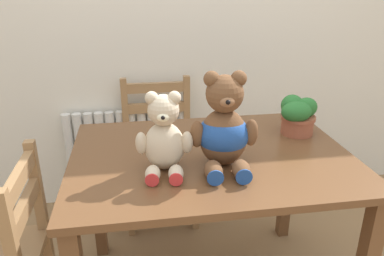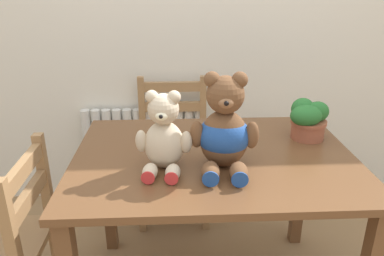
% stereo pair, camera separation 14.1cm
% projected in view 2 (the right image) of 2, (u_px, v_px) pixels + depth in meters
% --- Properties ---
extents(wall_back, '(8.00, 0.04, 2.60)m').
position_uv_depth(wall_back, '(199.00, 5.00, 2.28)').
color(wall_back, silver).
rests_on(wall_back, ground_plane).
extents(radiator, '(0.81, 0.10, 0.66)m').
position_uv_depth(radiator, '(145.00, 159.00, 2.57)').
color(radiator, silver).
rests_on(radiator, ground_plane).
extents(dining_table, '(1.17, 0.86, 0.77)m').
position_uv_depth(dining_table, '(213.00, 178.00, 1.62)').
color(dining_table, brown).
rests_on(dining_table, ground_plane).
extents(wooden_chair_behind, '(0.43, 0.39, 0.89)m').
position_uv_depth(wooden_chair_behind, '(173.00, 149.00, 2.38)').
color(wooden_chair_behind, '#997047').
rests_on(wooden_chair_behind, ground_plane).
extents(wooden_chair_side, '(0.42, 0.41, 0.86)m').
position_uv_depth(wooden_chair_side, '(2.00, 248.00, 1.51)').
color(wooden_chair_side, '#997047').
rests_on(wooden_chair_side, ground_plane).
extents(teddy_bear_left, '(0.22, 0.23, 0.31)m').
position_uv_depth(teddy_bear_left, '(164.00, 136.00, 1.41)').
color(teddy_bear_left, beige).
rests_on(teddy_bear_left, dining_table).
extents(teddy_bear_right, '(0.27, 0.28, 0.38)m').
position_uv_depth(teddy_bear_right, '(224.00, 131.00, 1.42)').
color(teddy_bear_right, brown).
rests_on(teddy_bear_right, dining_table).
extents(potted_plant, '(0.18, 0.17, 0.18)m').
position_uv_depth(potted_plant, '(308.00, 119.00, 1.69)').
color(potted_plant, '#9E5138').
rests_on(potted_plant, dining_table).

